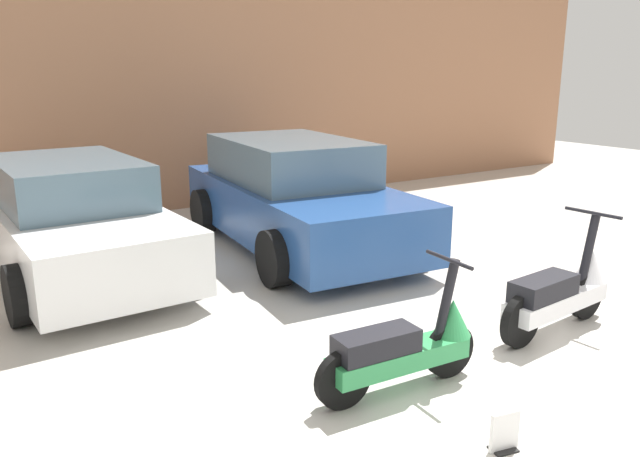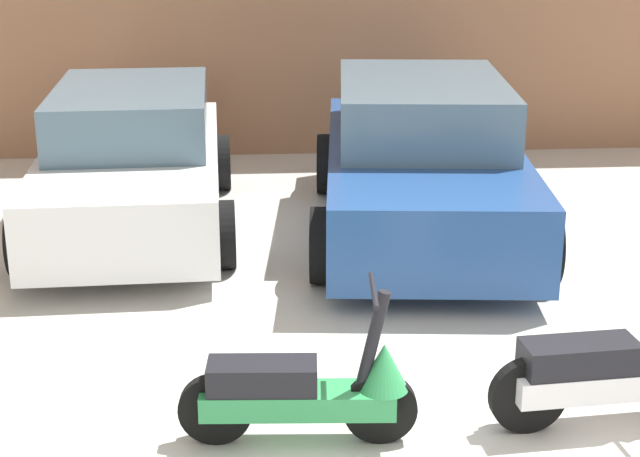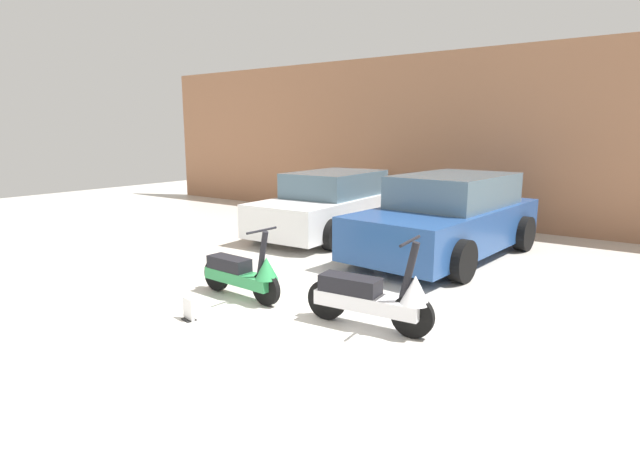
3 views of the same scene
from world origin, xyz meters
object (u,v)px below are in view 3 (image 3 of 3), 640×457
car_rear_center (449,217)px  placard_near_left_scooter (188,310)px  car_rear_left (331,205)px  scooter_front_right (373,296)px  scooter_front_left (243,273)px

car_rear_center → placard_near_left_scooter: car_rear_center is taller
car_rear_left → car_rear_center: (2.70, -0.35, 0.05)m
scooter_front_right → car_rear_left: car_rear_left is taller
scooter_front_left → car_rear_center: 3.97m
scooter_front_right → scooter_front_left: bearing=177.6°
scooter_front_left → car_rear_left: bearing=112.5°
scooter_front_right → placard_near_left_scooter: 2.12m
car_rear_left → scooter_front_right: bearing=37.4°
scooter_front_left → scooter_front_right: 1.87m
scooter_front_right → placard_near_left_scooter: (-1.85, -1.00, -0.26)m
car_rear_center → placard_near_left_scooter: (-1.26, -4.66, -0.56)m
car_rear_center → scooter_front_right: bearing=14.3°
scooter_front_right → car_rear_center: (-0.59, 3.66, 0.30)m
car_rear_center → placard_near_left_scooter: 4.86m
scooter_front_left → placard_near_left_scooter: scooter_front_left is taller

